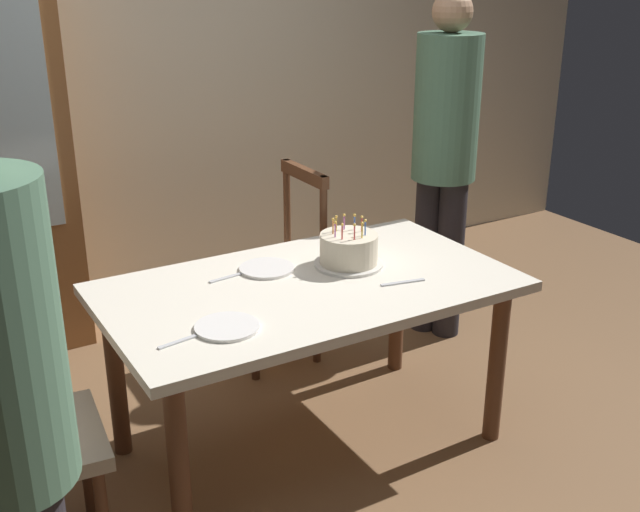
{
  "coord_description": "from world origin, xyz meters",
  "views": [
    {
      "loc": [
        -1.35,
        -2.37,
        1.89
      ],
      "look_at": [
        0.05,
        0.0,
        0.82
      ],
      "focal_mm": 43.54,
      "sensor_mm": 36.0,
      "label": 1
    }
  ],
  "objects": [
    {
      "name": "ground",
      "position": [
        0.0,
        0.0,
        0.0
      ],
      "size": [
        6.4,
        6.4,
        0.0
      ],
      "primitive_type": "plane",
      "color": "brown"
    },
    {
      "name": "back_wall",
      "position": [
        0.0,
        1.85,
        1.3
      ],
      "size": [
        6.4,
        0.1,
        2.6
      ],
      "primitive_type": "cube",
      "color": "beige",
      "rests_on": "ground"
    },
    {
      "name": "dining_table",
      "position": [
        0.0,
        0.0,
        0.63
      ],
      "size": [
        1.56,
        0.89,
        0.72
      ],
      "color": "silver",
      "rests_on": "ground"
    },
    {
      "name": "birthday_cake",
      "position": [
        0.23,
        0.08,
        0.79
      ],
      "size": [
        0.28,
        0.28,
        0.2
      ],
      "color": "silver",
      "rests_on": "dining_table"
    },
    {
      "name": "plate_near_celebrant",
      "position": [
        -0.43,
        -0.2,
        0.73
      ],
      "size": [
        0.22,
        0.22,
        0.01
      ],
      "primitive_type": "cylinder",
      "color": "white",
      "rests_on": "dining_table"
    },
    {
      "name": "plate_far_side",
      "position": [
        -0.08,
        0.2,
        0.73
      ],
      "size": [
        0.22,
        0.22,
        0.01
      ],
      "primitive_type": "cylinder",
      "color": "white",
      "rests_on": "dining_table"
    },
    {
      "name": "fork_near_celebrant",
      "position": [
        -0.59,
        -0.21,
        0.73
      ],
      "size": [
        0.18,
        0.05,
        0.01
      ],
      "primitive_type": "cube",
      "rotation": [
        0.0,
        0.0,
        0.17
      ],
      "color": "silver",
      "rests_on": "dining_table"
    },
    {
      "name": "fork_far_side",
      "position": [
        -0.24,
        0.2,
        0.73
      ],
      "size": [
        0.18,
        0.04,
        0.01
      ],
      "primitive_type": "cube",
      "rotation": [
        0.0,
        0.0,
        0.13
      ],
      "color": "silver",
      "rests_on": "dining_table"
    },
    {
      "name": "fork_near_guest",
      "position": [
        0.31,
        -0.18,
        0.73
      ],
      "size": [
        0.18,
        0.05,
        0.01
      ],
      "primitive_type": "cube",
      "rotation": [
        0.0,
        0.0,
        -0.2
      ],
      "color": "silver",
      "rests_on": "dining_table"
    },
    {
      "name": "chair_spindle_back",
      "position": [
        0.24,
        0.76,
        0.46
      ],
      "size": [
        0.44,
        0.44,
        0.95
      ],
      "color": "beige",
      "rests_on": "ground"
    },
    {
      "name": "person_guest",
      "position": [
        1.11,
        0.57,
        1.0
      ],
      "size": [
        0.32,
        0.32,
        1.75
      ],
      "color": "#262328",
      "rests_on": "ground"
    }
  ]
}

